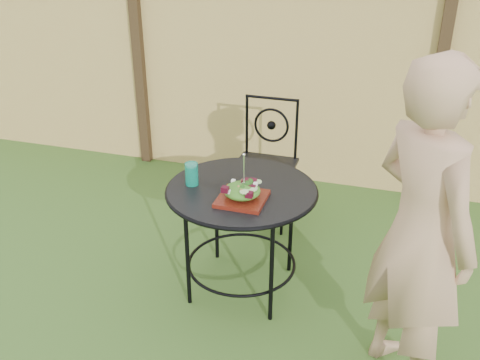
% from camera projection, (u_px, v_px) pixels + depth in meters
% --- Properties ---
extents(ground, '(60.00, 60.00, 0.00)m').
position_uv_depth(ground, '(186.00, 329.00, 3.16)').
color(ground, '#274D18').
rests_on(ground, ground).
extents(fence, '(8.00, 0.12, 1.90)m').
position_uv_depth(fence, '(278.00, 76.00, 4.61)').
color(fence, '#EDCE75').
rests_on(fence, ground).
extents(patio_table, '(0.92, 0.92, 0.72)m').
position_uv_depth(patio_table, '(242.00, 208.00, 3.27)').
color(patio_table, black).
rests_on(patio_table, ground).
extents(patio_chair, '(0.46, 0.46, 0.95)m').
position_uv_depth(patio_chair, '(266.00, 158.00, 4.14)').
color(patio_chair, black).
rests_on(patio_chair, ground).
extents(diner, '(0.72, 0.74, 1.72)m').
position_uv_depth(diner, '(420.00, 234.00, 2.49)').
color(diner, tan).
rests_on(diner, ground).
extents(salad_plate, '(0.27, 0.27, 0.02)m').
position_uv_depth(salad_plate, '(242.00, 199.00, 3.06)').
color(salad_plate, '#410D09').
rests_on(salad_plate, patio_table).
extents(salad, '(0.21, 0.21, 0.08)m').
position_uv_depth(salad, '(242.00, 191.00, 3.04)').
color(salad, '#235614').
rests_on(salad, salad_plate).
extents(fork, '(0.01, 0.01, 0.18)m').
position_uv_depth(fork, '(244.00, 170.00, 2.98)').
color(fork, silver).
rests_on(fork, salad).
extents(drinking_glass, '(0.08, 0.08, 0.14)m').
position_uv_depth(drinking_glass, '(192.00, 174.00, 3.22)').
color(drinking_glass, '#0B8065').
rests_on(drinking_glass, patio_table).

